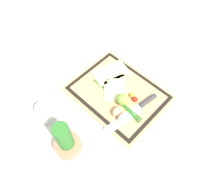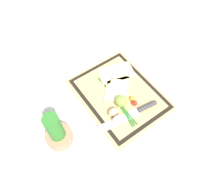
{
  "view_description": "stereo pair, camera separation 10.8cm",
  "coord_description": "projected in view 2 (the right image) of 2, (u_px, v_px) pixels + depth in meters",
  "views": [
    {
      "loc": [
        -0.4,
        0.47,
        0.95
      ],
      "look_at": [
        0.0,
        0.05,
        0.03
      ],
      "focal_mm": 35.0,
      "sensor_mm": 36.0,
      "label": 1
    },
    {
      "loc": [
        -0.47,
        0.39,
        0.95
      ],
      "look_at": [
        0.0,
        0.05,
        0.03
      ],
      "focal_mm": 35.0,
      "sensor_mm": 36.0,
      "label": 2
    }
  ],
  "objects": [
    {
      "name": "cherry_tomato_red",
      "position": [
        134.0,
        103.0,
        1.07
      ],
      "size": [
        0.03,
        0.03,
        0.03
      ],
      "primitive_type": "sphere",
      "color": "red",
      "rests_on": "cutting_board"
    },
    {
      "name": "egg_pink",
      "position": [
        118.0,
        119.0,
        1.01
      ],
      "size": [
        0.04,
        0.05,
        0.04
      ],
      "primitive_type": "ellipsoid",
      "color": "beige",
      "rests_on": "cutting_board"
    },
    {
      "name": "ground_plane",
      "position": [
        119.0,
        95.0,
        1.12
      ],
      "size": [
        6.0,
        6.0,
        0.0
      ],
      "primitive_type": "plane",
      "color": "silver"
    },
    {
      "name": "cherry_tomato_yellow",
      "position": [
        132.0,
        98.0,
        1.08
      ],
      "size": [
        0.02,
        0.02,
        0.02
      ],
      "primitive_type": "sphere",
      "color": "gold",
      "rests_on": "cutting_board"
    },
    {
      "name": "pizza_slice_near",
      "position": [
        116.0,
        73.0,
        1.18
      ],
      "size": [
        0.16,
        0.21,
        0.02
      ],
      "color": "beige",
      "rests_on": "cutting_board"
    },
    {
      "name": "knife",
      "position": [
        138.0,
        111.0,
        1.05
      ],
      "size": [
        0.08,
        0.31,
        0.02
      ],
      "color": "silver",
      "rests_on": "cutting_board"
    },
    {
      "name": "pizza_slice_far",
      "position": [
        117.0,
        89.0,
        1.12
      ],
      "size": [
        0.2,
        0.2,
        0.02
      ],
      "color": "beige",
      "rests_on": "cutting_board"
    },
    {
      "name": "scallion_bunch",
      "position": [
        116.0,
        100.0,
        1.09
      ],
      "size": [
        0.33,
        0.06,
        0.01
      ],
      "color": "#2D7528",
      "rests_on": "cutting_board"
    },
    {
      "name": "sauce_jar",
      "position": [
        45.0,
        102.0,
        1.05
      ],
      "size": [
        0.07,
        0.07,
        0.1
      ],
      "color": "silver",
      "rests_on": "ground_plane"
    },
    {
      "name": "herb_pot",
      "position": [
        57.0,
        133.0,
        0.94
      ],
      "size": [
        0.12,
        0.12,
        0.21
      ],
      "color": "#AD7A5B",
      "rests_on": "ground_plane"
    },
    {
      "name": "egg_brown",
      "position": [
        114.0,
        112.0,
        1.03
      ],
      "size": [
        0.04,
        0.05,
        0.04
      ],
      "primitive_type": "ellipsoid",
      "color": "tan",
      "rests_on": "cutting_board"
    },
    {
      "name": "cutting_board",
      "position": [
        119.0,
        94.0,
        1.12
      ],
      "size": [
        0.47,
        0.37,
        0.02
      ],
      "color": "tan",
      "rests_on": "ground_plane"
    },
    {
      "name": "lime",
      "position": [
        121.0,
        101.0,
        1.05
      ],
      "size": [
        0.06,
        0.06,
        0.06
      ],
      "primitive_type": "sphere",
      "color": "#7FB742",
      "rests_on": "cutting_board"
    }
  ]
}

